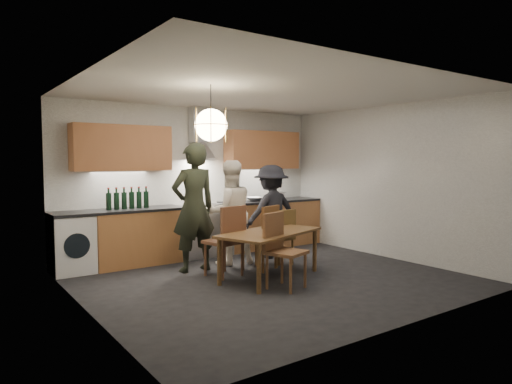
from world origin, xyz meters
TOP-DOWN VIEW (x-y plane):
  - ground at (0.00, 0.00)m, footprint 5.00×5.00m
  - room_shell at (0.00, 0.00)m, footprint 5.02×4.52m
  - counter_run at (0.02, 1.95)m, footprint 5.00×0.62m
  - range_stove at (0.00, 1.94)m, footprint 0.90×0.60m
  - wall_fixtures at (0.00, 2.07)m, footprint 4.30×0.54m
  - pendant_lamp at (-1.00, -0.10)m, footprint 0.43×0.43m
  - dining_table at (0.01, 0.03)m, footprint 1.74×1.25m
  - chair_back_left at (-0.44, 0.41)m, footprint 0.54×0.54m
  - chair_back_mid at (0.23, 0.45)m, footprint 0.58×0.58m
  - chair_back_right at (0.61, 0.53)m, footprint 0.42×0.42m
  - chair_front at (-0.16, -0.43)m, footprint 0.56×0.56m
  - person_left at (-0.67, 1.01)m, footprint 0.70×0.46m
  - person_mid at (0.02, 1.11)m, footprint 0.92×0.78m
  - person_right at (0.87, 1.13)m, footprint 1.03×0.60m
  - mixing_bowl at (1.08, 1.91)m, footprint 0.41×0.41m
  - stock_pot at (1.75, 1.96)m, footprint 0.25×0.25m
  - wine_bottles at (-1.34, 1.96)m, footprint 0.69×0.08m

SIDE VIEW (x-z plane):
  - ground at x=0.00m, z-range 0.00..0.00m
  - range_stove at x=0.00m, z-range -0.02..0.90m
  - counter_run at x=0.02m, z-range 0.00..0.90m
  - chair_back_right at x=0.61m, z-range 0.07..0.96m
  - chair_front at x=-0.16m, z-range 0.07..1.05m
  - chair_back_mid at x=0.23m, z-range 0.07..1.06m
  - chair_back_left at x=-0.44m, z-range 0.07..1.10m
  - dining_table at x=0.01m, z-range 0.26..0.92m
  - person_right at x=0.87m, z-range 0.00..1.59m
  - person_mid at x=0.02m, z-range 0.00..1.67m
  - mixing_bowl at x=1.08m, z-range 0.90..0.98m
  - person_left at x=-0.67m, z-range 0.00..1.92m
  - stock_pot at x=1.75m, z-range 0.90..1.04m
  - wine_bottles at x=-1.34m, z-range 0.90..1.24m
  - room_shell at x=0.00m, z-range 0.40..3.01m
  - wall_fixtures at x=0.00m, z-range 1.32..2.42m
  - pendant_lamp at x=-1.00m, z-range 1.75..2.45m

